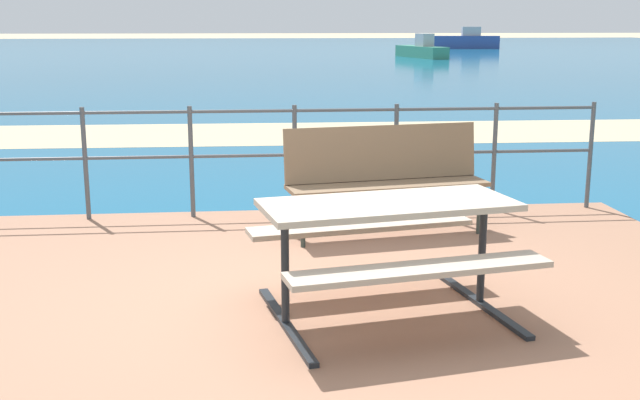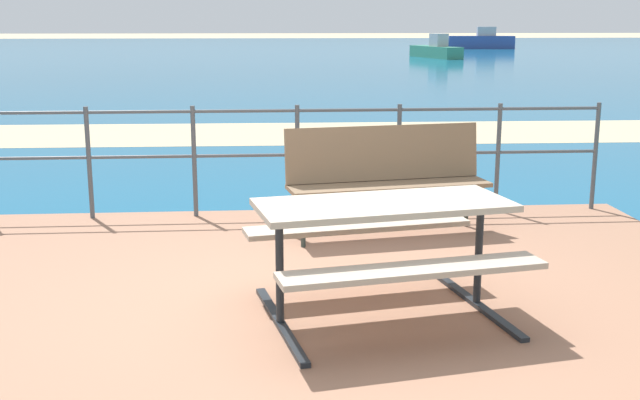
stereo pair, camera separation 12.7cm
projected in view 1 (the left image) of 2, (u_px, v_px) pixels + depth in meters
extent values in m
plane|color=tan|center=(319.00, 306.00, 5.38)|extent=(240.00, 240.00, 0.00)
cube|color=#996B51|center=(319.00, 302.00, 5.38)|extent=(6.40, 5.20, 0.06)
cube|color=#145B84|center=(250.00, 55.00, 44.20)|extent=(90.00, 90.00, 0.01)
cube|color=tan|center=(272.00, 134.00, 13.59)|extent=(54.04, 3.72, 0.01)
cube|color=tan|center=(388.00, 205.00, 4.90)|extent=(1.66, 0.94, 0.04)
cube|color=tan|center=(420.00, 270.00, 4.48)|extent=(1.59, 0.55, 0.04)
cube|color=tan|center=(361.00, 226.00, 5.43)|extent=(1.59, 0.55, 0.04)
cylinder|color=#1E2328|center=(285.00, 270.00, 4.80)|extent=(0.06, 0.06, 0.73)
cube|color=#1E2328|center=(286.00, 324.00, 4.87)|extent=(0.30, 1.27, 0.03)
cylinder|color=#1E2328|center=(482.00, 252.00, 5.16)|extent=(0.06, 0.06, 0.73)
cube|color=#1E2328|center=(480.00, 303.00, 5.24)|extent=(0.30, 1.27, 0.03)
cube|color=#7A6047|center=(388.00, 186.00, 6.83)|extent=(1.80, 0.69, 0.04)
cube|color=#7A6047|center=(382.00, 153.00, 6.94)|extent=(1.75, 0.38, 0.48)
cylinder|color=#2D3833|center=(303.00, 221.00, 6.53)|extent=(0.04, 0.04, 0.45)
cylinder|color=#2D3833|center=(294.00, 213.00, 6.82)|extent=(0.04, 0.04, 0.45)
cylinder|color=#2D3833|center=(479.00, 209.00, 6.95)|extent=(0.04, 0.04, 0.45)
cylinder|color=#2D3833|center=(464.00, 202.00, 7.23)|extent=(0.04, 0.04, 0.45)
cylinder|color=#4C5156|center=(85.00, 164.00, 7.40)|extent=(0.04, 0.04, 1.06)
cylinder|color=#4C5156|center=(191.00, 162.00, 7.49)|extent=(0.04, 0.04, 1.06)
cylinder|color=#4C5156|center=(295.00, 160.00, 7.59)|extent=(0.04, 0.04, 1.06)
cylinder|color=#4C5156|center=(396.00, 159.00, 7.68)|extent=(0.04, 0.04, 1.06)
cylinder|color=#4C5156|center=(494.00, 157.00, 7.77)|extent=(0.04, 0.04, 1.06)
cylinder|color=#4C5156|center=(590.00, 155.00, 7.87)|extent=(0.04, 0.04, 1.06)
cylinder|color=#4C5156|center=(294.00, 111.00, 7.48)|extent=(5.90, 0.03, 0.03)
cylinder|color=#4C5156|center=(295.00, 155.00, 7.57)|extent=(5.90, 0.03, 0.03)
cube|color=#338466|center=(421.00, 52.00, 41.42)|extent=(2.00, 4.41, 0.59)
cube|color=#A5A8AD|center=(425.00, 40.00, 40.98)|extent=(0.86, 1.09, 0.66)
cone|color=#338466|center=(401.00, 50.00, 43.62)|extent=(0.64, 0.62, 0.53)
cube|color=#2D478C|center=(466.00, 42.00, 54.76)|extent=(4.58, 1.31, 0.88)
cube|color=#A5A8AD|center=(471.00, 31.00, 54.60)|extent=(1.31, 0.63, 0.61)
cone|color=#2D478C|center=(430.00, 42.00, 54.74)|extent=(0.57, 0.83, 0.79)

